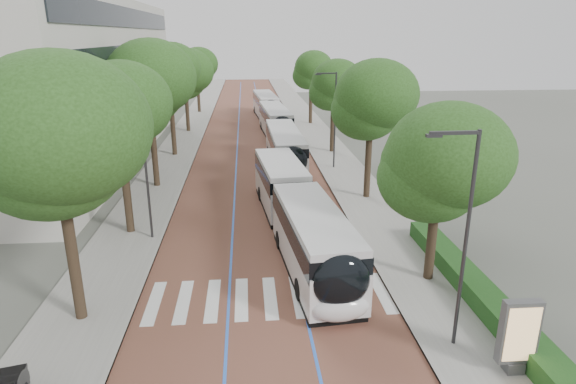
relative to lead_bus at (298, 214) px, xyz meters
name	(u,v)px	position (x,y,z in m)	size (l,w,h in m)	color
ground	(267,310)	(-2.05, -6.93, -1.63)	(160.00, 160.00, 0.00)	#51544C
road	(251,130)	(-2.05, 33.07, -1.62)	(11.00, 140.00, 0.02)	brown
sidewalk_left	(189,131)	(-9.55, 33.07, -1.57)	(4.00, 140.00, 0.12)	gray
sidewalk_right	(313,129)	(5.45, 33.07, -1.57)	(4.00, 140.00, 0.12)	gray
kerb_left	(205,131)	(-7.65, 33.07, -1.57)	(0.20, 140.00, 0.14)	gray
kerb_right	(298,129)	(3.55, 33.07, -1.57)	(0.20, 140.00, 0.14)	gray
zebra_crossing	(270,297)	(-1.85, -5.93, -1.60)	(10.55, 3.60, 0.01)	silver
lane_line_left	(238,131)	(-3.65, 33.07, -1.60)	(0.12, 126.00, 0.01)	blue
lane_line_right	(265,130)	(-0.45, 33.07, -1.60)	(0.12, 126.00, 0.01)	blue
office_building	(33,82)	(-21.53, 21.07, 5.37)	(18.11, 40.00, 14.00)	#ADA9A0
hedge	(477,290)	(7.05, -6.93, -1.11)	(1.20, 14.00, 0.80)	#1A4919
streetlight_near	(463,225)	(4.56, -9.93, 3.19)	(1.82, 0.20, 8.00)	#2E2E30
streetlight_far	(333,113)	(4.56, 15.07, 3.19)	(1.82, 0.20, 8.00)	#2E2E30
lamp_post_left	(146,169)	(-8.15, 1.07, 2.49)	(0.14, 0.14, 8.00)	#2E2E30
trees_left	(161,86)	(-9.55, 16.51, 5.39)	(6.46, 61.02, 10.24)	black
trees_right	(354,100)	(5.65, 12.33, 4.56)	(5.53, 47.13, 9.00)	black
lead_bus	(298,214)	(0.00, 0.00, 0.00)	(4.15, 18.54, 3.20)	black
bus_queued_0	(285,150)	(0.60, 15.63, 0.00)	(2.74, 12.44, 3.20)	silver
bus_queued_1	(276,122)	(0.64, 29.47, 0.00)	(3.27, 12.53, 3.20)	silver
bus_queued_2	(266,106)	(0.16, 42.46, 0.00)	(3.34, 12.54, 3.20)	silver
ad_panel	(519,335)	(6.10, -11.63, -0.09)	(1.30, 0.51, 2.70)	#59595B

